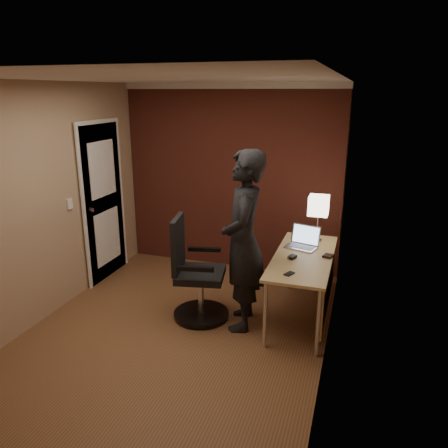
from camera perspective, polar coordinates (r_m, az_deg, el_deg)
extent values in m
plane|color=brown|center=(4.68, -6.34, -13.93)|extent=(4.00, 4.00, 0.00)
plane|color=white|center=(4.02, -7.55, 18.35)|extent=(4.00, 4.00, 0.00)
plane|color=tan|center=(6.00, 1.05, 5.99)|extent=(3.00, 0.00, 3.00)
plane|color=tan|center=(2.62, -25.56, -10.71)|extent=(3.00, 0.00, 3.00)
plane|color=tan|center=(4.98, -22.82, 2.34)|extent=(0.00, 4.00, 4.00)
plane|color=tan|center=(3.82, 14.04, -0.97)|extent=(0.00, 4.00, 4.00)
cube|color=brown|center=(5.97, 0.97, 5.94)|extent=(2.98, 0.06, 2.50)
cube|color=silver|center=(5.85, 1.00, 17.62)|extent=(3.00, 0.08, 0.08)
cube|color=silver|center=(4.82, -24.15, 16.36)|extent=(0.08, 4.00, 0.08)
cube|color=silver|center=(3.65, 14.79, 17.48)|extent=(0.08, 4.00, 0.08)
cube|color=silver|center=(5.87, -15.52, 2.62)|extent=(0.05, 0.82, 2.02)
cube|color=silver|center=(5.86, -15.40, 2.61)|extent=(0.02, 0.92, 2.12)
cylinder|color=silver|center=(5.58, -16.96, 1.77)|extent=(0.05, 0.05, 0.05)
cube|color=silver|center=(5.33, -19.50, 2.49)|extent=(0.02, 0.08, 0.12)
cube|color=tan|center=(4.70, 10.33, -4.27)|extent=(0.60, 1.50, 0.03)
cube|color=tan|center=(4.78, 13.50, -7.77)|extent=(0.02, 1.38, 0.54)
cylinder|color=silver|center=(4.27, 5.37, -11.74)|extent=(0.04, 0.04, 0.70)
cylinder|color=silver|center=(5.50, 8.54, -5.05)|extent=(0.04, 0.04, 0.70)
cylinder|color=silver|center=(4.21, 12.20, -12.54)|extent=(0.04, 0.04, 0.70)
cylinder|color=silver|center=(5.45, 13.74, -5.57)|extent=(0.04, 0.04, 0.70)
cube|color=silver|center=(5.17, 11.97, -2.08)|extent=(0.11, 0.11, 0.01)
cylinder|color=silver|center=(5.12, 12.07, -0.42)|extent=(0.01, 0.01, 0.30)
cube|color=white|center=(5.05, 12.25, 2.39)|extent=(0.22, 0.22, 0.22)
cube|color=silver|center=(4.91, 10.03, -3.00)|extent=(0.38, 0.31, 0.01)
cube|color=silver|center=(4.98, 10.64, -1.34)|extent=(0.33, 0.14, 0.22)
cube|color=#B2CCF2|center=(4.97, 10.62, -1.38)|extent=(0.30, 0.12, 0.19)
cube|color=gray|center=(4.90, 10.02, -2.94)|extent=(0.30, 0.20, 0.00)
cube|color=black|center=(4.59, 8.90, -4.29)|extent=(0.09, 0.11, 0.03)
cube|color=black|center=(4.21, 8.51, -6.44)|extent=(0.10, 0.13, 0.01)
cube|color=black|center=(4.71, 13.44, -4.08)|extent=(0.12, 0.13, 0.02)
cylinder|color=black|center=(4.92, -2.99, -11.56)|extent=(0.61, 0.61, 0.03)
cylinder|color=silver|center=(4.82, -3.03, -9.19)|extent=(0.06, 0.06, 0.45)
cube|color=black|center=(4.72, -3.08, -6.59)|extent=(0.59, 0.59, 0.08)
cube|color=black|center=(4.64, -6.04, -2.63)|extent=(0.14, 0.46, 0.60)
cube|color=black|center=(4.91, -2.57, -3.32)|extent=(0.37, 0.12, 0.04)
cube|color=black|center=(4.39, -3.72, -5.85)|extent=(0.37, 0.12, 0.04)
imported|color=black|center=(4.43, 2.54, -2.30)|extent=(0.57, 0.75, 1.87)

